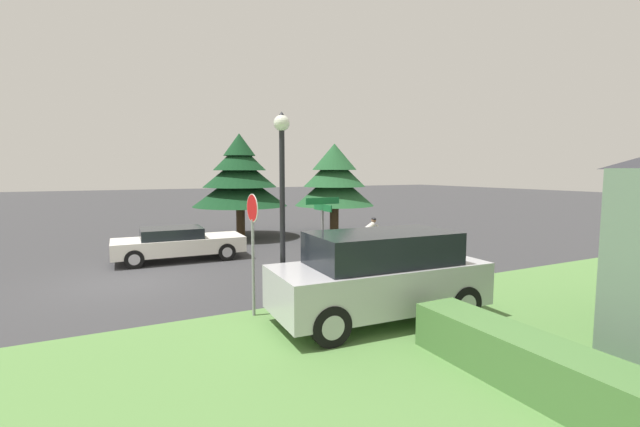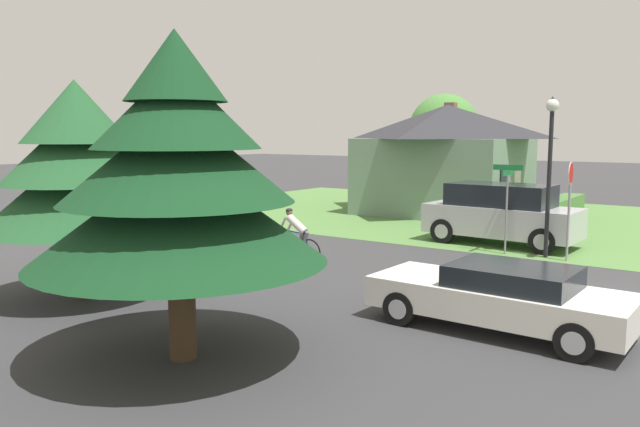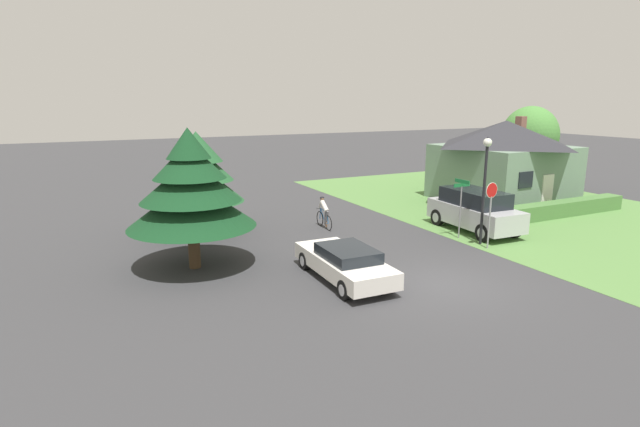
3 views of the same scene
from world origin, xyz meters
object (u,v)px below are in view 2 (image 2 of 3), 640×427
object	(u,v)px
stop_sign	(570,193)
street_name_sign	(507,193)
conifer_tall_near	(178,174)
conifer_tall_far	(78,166)
sedan_left_lane	(501,296)
street_lamp	(550,148)
cottage_house	(446,157)
deciduous_tree_right	(444,132)
cyclist	(296,237)
parked_suv_right	(501,214)

from	to	relation	value
stop_sign	street_name_sign	world-z (taller)	stop_sign
conifer_tall_near	conifer_tall_far	distance (m)	4.81
sedan_left_lane	street_lamp	bearing A→B (deg)	-78.90
sedan_left_lane	conifer_tall_far	xyz separation A→B (m)	(-3.02, 8.31, 2.26)
conifer_tall_far	cottage_house	bearing A→B (deg)	-0.73
conifer_tall_far	deciduous_tree_right	size ratio (longest dim) A/B	0.83
cottage_house	deciduous_tree_right	bearing A→B (deg)	22.96
street_lamp	cyclist	bearing A→B (deg)	131.29
parked_suv_right	stop_sign	distance (m)	3.02
conifer_tall_far	deciduous_tree_right	distance (m)	23.48
stop_sign	parked_suv_right	bearing A→B (deg)	-125.21
stop_sign	street_name_sign	size ratio (longest dim) A/B	1.05
conifer_tall_far	deciduous_tree_right	bearing A→B (deg)	4.88
cottage_house	stop_sign	world-z (taller)	cottage_house
cottage_house	street_name_sign	distance (m)	10.23
cyclist	street_name_sign	xyz separation A→B (m)	(4.61, -4.35, 1.12)
deciduous_tree_right	street_lamp	bearing A→B (deg)	-144.96
cottage_house	deciduous_tree_right	xyz separation A→B (m)	(4.66, 2.23, 1.16)
sedan_left_lane	conifer_tall_near	xyz separation A→B (m)	(-4.35, 3.68, 2.33)
sedan_left_lane	conifer_tall_near	bearing A→B (deg)	51.39
street_lamp	deciduous_tree_right	xyz separation A→B (m)	(12.93, 9.07, 0.51)
stop_sign	street_lamp	distance (m)	1.41
parked_suv_right	stop_sign	size ratio (longest dim) A/B	1.73
conifer_tall_far	sedan_left_lane	bearing A→B (deg)	-70.03
cottage_house	sedan_left_lane	bearing A→B (deg)	-155.45
street_lamp	deciduous_tree_right	bearing A→B (deg)	35.04
cyclist	parked_suv_right	world-z (taller)	parked_suv_right
stop_sign	street_name_sign	distance (m)	1.78
sedan_left_lane	conifer_tall_far	bearing A→B (deg)	21.63
stop_sign	conifer_tall_far	distance (m)	12.86
parked_suv_right	conifer_tall_far	distance (m)	13.02
sedan_left_lane	deciduous_tree_right	world-z (taller)	deciduous_tree_right
cyclist	conifer_tall_far	xyz separation A→B (m)	(-5.64, 1.59, 2.17)
sedan_left_lane	cyclist	xyz separation A→B (m)	(2.62, 6.72, 0.09)
sedan_left_lane	parked_suv_right	distance (m)	9.26
cottage_house	stop_sign	distance (m)	11.32
street_name_sign	conifer_tall_near	bearing A→B (deg)	173.54
street_name_sign	cottage_house	bearing A→B (deg)	33.94
street_name_sign	cyclist	bearing A→B (deg)	136.68
street_name_sign	conifer_tall_far	world-z (taller)	conifer_tall_far
deciduous_tree_right	conifer_tall_far	bearing A→B (deg)	-175.12
sedan_left_lane	deciduous_tree_right	xyz separation A→B (m)	(20.36, 10.30, 3.04)
cottage_house	parked_suv_right	bearing A→B (deg)	-146.81
stop_sign	deciduous_tree_right	xyz separation A→B (m)	(13.14, 9.71, 1.74)
cyclist	stop_sign	distance (m)	7.75
cyclist	stop_sign	size ratio (longest dim) A/B	0.62
cyclist	deciduous_tree_right	xyz separation A→B (m)	(17.74, 3.59, 2.95)
parked_suv_right	street_lamp	bearing A→B (deg)	146.77
parked_suv_right	street_name_sign	bearing A→B (deg)	116.55
conifer_tall_far	cyclist	bearing A→B (deg)	-15.75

